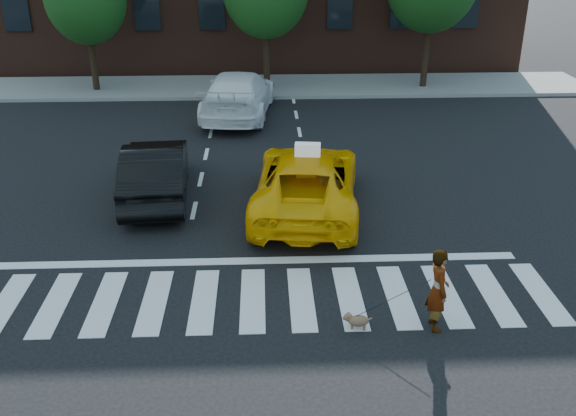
{
  "coord_description": "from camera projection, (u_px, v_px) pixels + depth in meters",
  "views": [
    {
      "loc": [
        0.26,
        -11.16,
        7.2
      ],
      "look_at": [
        0.81,
        2.07,
        1.1
      ],
      "focal_mm": 40.0,
      "sensor_mm": 36.0,
      "label": 1
    }
  ],
  "objects": [
    {
      "name": "taxi_sign",
      "position": [
        308.0,
        150.0,
        16.27
      ],
      "size": [
        0.68,
        0.35,
        0.32
      ],
      "primitive_type": "cube",
      "rotation": [
        0.0,
        0.0,
        3.03
      ],
      "color": "white",
      "rests_on": "taxi"
    },
    {
      "name": "crosswalk",
      "position": [
        253.0,
        299.0,
        13.13
      ],
      "size": [
        13.0,
        2.4,
        0.01
      ],
      "primitive_type": "cube",
      "color": "silver",
      "rests_on": "ground"
    },
    {
      "name": "ground",
      "position": [
        253.0,
        299.0,
        13.13
      ],
      "size": [
        120.0,
        120.0,
        0.0
      ],
      "primitive_type": "plane",
      "color": "black",
      "rests_on": "ground"
    },
    {
      "name": "dog",
      "position": [
        356.0,
        320.0,
        12.14
      ],
      "size": [
        0.56,
        0.3,
        0.32
      ],
      "rotation": [
        0.0,
        0.0,
        -0.22
      ],
      "color": "olive",
      "rests_on": "ground"
    },
    {
      "name": "sidewalk_far",
      "position": [
        256.0,
        86.0,
        28.98
      ],
      "size": [
        30.0,
        4.0,
        0.15
      ],
      "primitive_type": "cube",
      "color": "slate",
      "rests_on": "ground"
    },
    {
      "name": "white_suv",
      "position": [
        238.0,
        94.0,
        24.74
      ],
      "size": [
        3.09,
        6.15,
        1.72
      ],
      "primitive_type": "imported",
      "rotation": [
        0.0,
        0.0,
        3.02
      ],
      "color": "white",
      "rests_on": "ground"
    },
    {
      "name": "woman",
      "position": [
        438.0,
        290.0,
        11.92
      ],
      "size": [
        0.42,
        0.62,
        1.66
      ],
      "primitive_type": "imported",
      "rotation": [
        0.0,
        0.0,
        1.6
      ],
      "color": "#999999",
      "rests_on": "ground"
    },
    {
      "name": "stop_line",
      "position": [
        253.0,
        261.0,
        14.58
      ],
      "size": [
        12.0,
        0.3,
        0.01
      ],
      "primitive_type": "cube",
      "color": "silver",
      "rests_on": "ground"
    },
    {
      "name": "black_sedan",
      "position": [
        155.0,
        170.0,
        17.59
      ],
      "size": [
        2.05,
        4.86,
        1.56
      ],
      "primitive_type": "imported",
      "rotation": [
        0.0,
        0.0,
        3.23
      ],
      "color": "black",
      "rests_on": "ground"
    },
    {
      "name": "taxi",
      "position": [
        307.0,
        181.0,
        16.85
      ],
      "size": [
        3.26,
        5.95,
        1.58
      ],
      "primitive_type": "imported",
      "rotation": [
        0.0,
        0.0,
        3.03
      ],
      "color": "#FDB005",
      "rests_on": "ground"
    }
  ]
}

